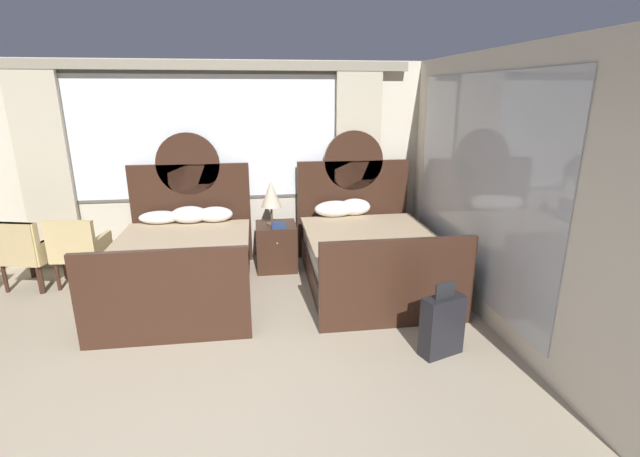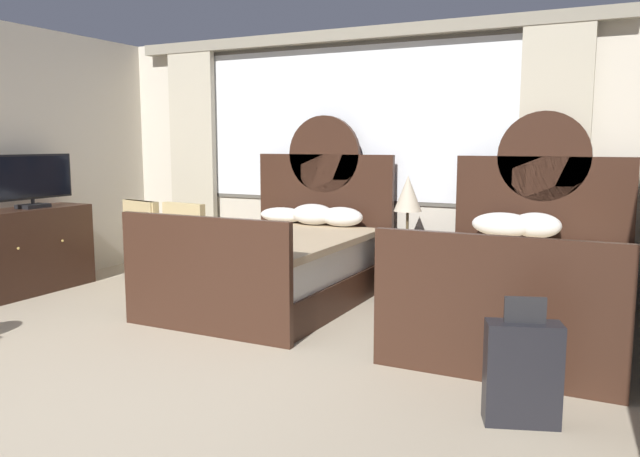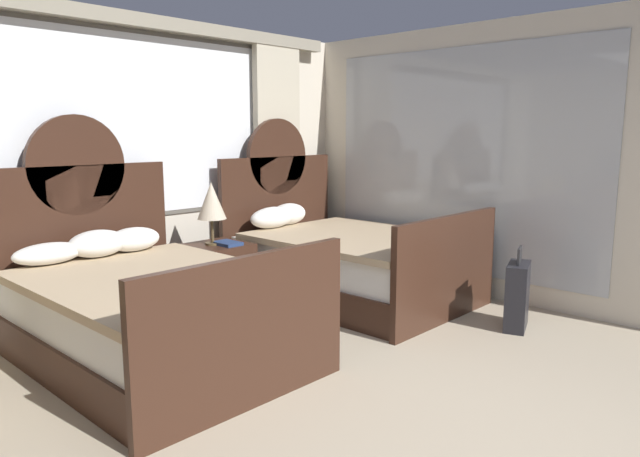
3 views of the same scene
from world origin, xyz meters
name	(u,v)px [view 3 (image 3 of 3)]	position (x,y,z in m)	size (l,w,h in m)	color
wall_back_window	(96,156)	(0.00, 3.74, 1.44)	(5.87, 0.22, 2.70)	beige
wall_right_mirror	(486,163)	(2.97, 1.60, 1.35)	(0.08, 4.34, 2.70)	beige
bed_near_window	(148,308)	(-0.25, 2.54, 0.38)	(1.58, 2.23, 1.79)	#382116
bed_near_mirror	(347,260)	(1.98, 2.54, 0.38)	(1.58, 2.23, 1.79)	#382116
nightstand_between_beds	(218,276)	(0.86, 3.19, 0.31)	(0.53, 0.55, 0.62)	#382116
table_lamp_on_nightstand	(211,201)	(0.81, 3.19, 1.02)	(0.27, 0.27, 0.58)	brown
book_on_nightstand	(227,243)	(0.90, 3.08, 0.63)	(0.18, 0.26, 0.03)	navy
suitcase_on_floor	(517,295)	(2.24, 0.87, 0.29)	(0.43, 0.29, 0.70)	black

